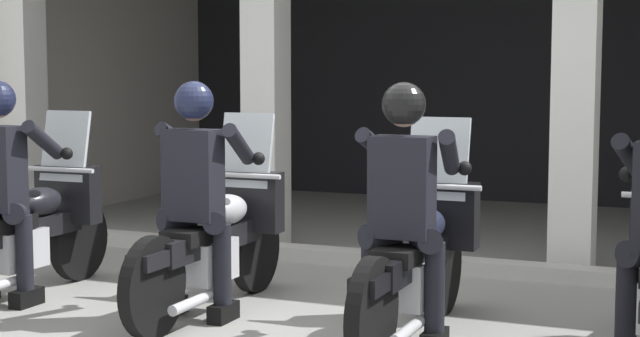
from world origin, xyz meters
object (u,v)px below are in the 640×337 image
at_px(police_officer_center_left, 196,179).
at_px(police_officer_center_right, 404,192).
at_px(motorcycle_center_left, 218,238).
at_px(motorcycle_far_left, 30,228).
at_px(motorcycle_center_right, 418,256).
at_px(police_officer_far_left, 1,173).

xyz_separation_m(police_officer_center_left, police_officer_center_right, (1.48, -0.11, 0.00)).
bearing_deg(police_officer_center_right, motorcycle_center_left, 171.41).
bearing_deg(motorcycle_far_left, motorcycle_center_left, 11.32).
bearing_deg(motorcycle_center_right, police_officer_far_left, -167.04).
relative_size(police_officer_center_left, motorcycle_center_right, 0.78).
bearing_deg(police_officer_far_left, motorcycle_center_right, 11.38).
xyz_separation_m(motorcycle_far_left, police_officer_far_left, (-0.00, -0.28, 0.44)).
relative_size(motorcycle_far_left, police_officer_center_left, 1.29).
distance_m(motorcycle_center_left, motorcycle_center_right, 1.48).
distance_m(motorcycle_far_left, motorcycle_center_right, 2.96).
xyz_separation_m(motorcycle_far_left, motorcycle_center_left, (1.48, 0.17, 0.00)).
distance_m(motorcycle_far_left, police_officer_center_left, 1.54).
xyz_separation_m(motorcycle_center_left, motorcycle_center_right, (1.48, -0.11, 0.00)).
bearing_deg(police_officer_far_left, police_officer_center_left, 11.32).
height_order(police_officer_far_left, motorcycle_center_left, police_officer_far_left).
relative_size(motorcycle_center_left, motorcycle_center_right, 1.00).
bearing_deg(motorcycle_far_left, police_officer_center_right, 0.43).
bearing_deg(motorcycle_center_left, motorcycle_center_right, 0.58).
bearing_deg(police_officer_far_left, motorcycle_center_left, 21.79).
bearing_deg(motorcycle_center_left, police_officer_center_right, -10.09).
height_order(police_officer_center_left, motorcycle_center_right, police_officer_center_left).
height_order(motorcycle_center_left, police_officer_center_right, police_officer_center_right).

